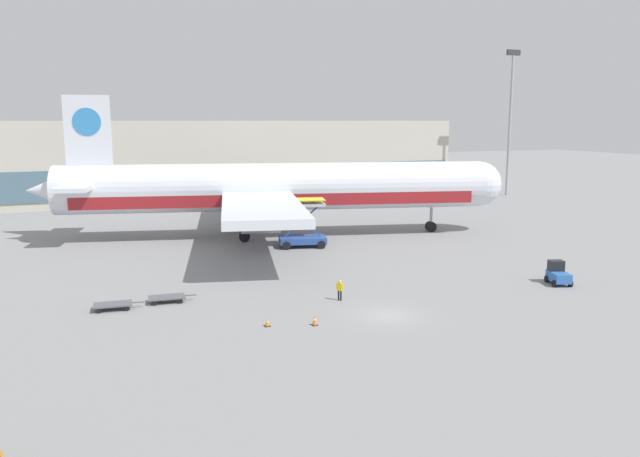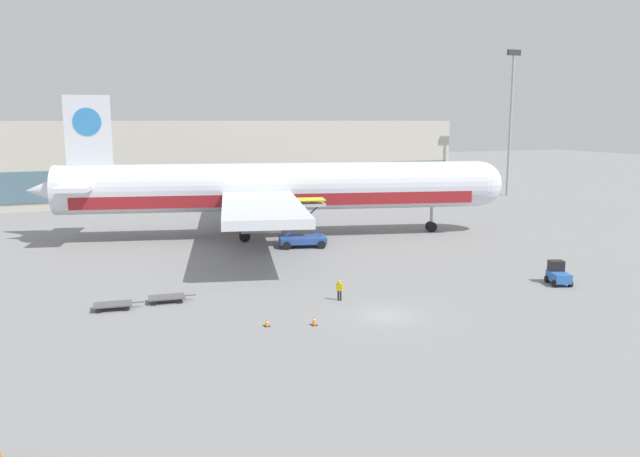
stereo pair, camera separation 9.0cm
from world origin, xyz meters
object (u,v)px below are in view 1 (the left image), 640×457
(baggage_dolly_second, at_px, (167,297))
(traffic_cone_near, at_px, (267,323))
(traffic_cone_far, at_px, (315,320))
(light_mast, at_px, (510,114))
(scissor_lift_loader, at_px, (302,229))
(baggage_tug_foreground, at_px, (558,274))
(airplane_main, at_px, (271,189))
(baggage_dolly_lead, at_px, (113,305))
(ground_crew_near, at_px, (340,288))

(baggage_dolly_second, relative_size, traffic_cone_near, 6.88)
(traffic_cone_near, relative_size, traffic_cone_far, 0.76)
(baggage_dolly_second, bearing_deg, light_mast, 39.26)
(scissor_lift_loader, height_order, traffic_cone_near, scissor_lift_loader)
(baggage_tug_foreground, relative_size, traffic_cone_near, 5.04)
(airplane_main, relative_size, baggage_tug_foreground, 20.76)
(light_mast, bearing_deg, scissor_lift_loader, -149.43)
(baggage_tug_foreground, bearing_deg, traffic_cone_far, 113.96)
(airplane_main, bearing_deg, baggage_dolly_second, -110.30)
(scissor_lift_loader, xyz_separation_m, baggage_dolly_lead, (-21.63, -17.02, -1.68))
(light_mast, relative_size, airplane_main, 0.47)
(scissor_lift_loader, xyz_separation_m, baggage_dolly_second, (-17.55, -16.57, -1.68))
(airplane_main, height_order, baggage_tug_foreground, airplane_main)
(scissor_lift_loader, distance_m, baggage_dolly_lead, 27.58)
(scissor_lift_loader, relative_size, baggage_tug_foreground, 2.09)
(light_mast, xyz_separation_m, baggage_dolly_second, (-70.82, -48.04, -14.95))
(ground_crew_near, xyz_separation_m, traffic_cone_near, (-7.23, -3.91, -0.71))
(scissor_lift_loader, bearing_deg, baggage_tug_foreground, -44.12)
(ground_crew_near, bearing_deg, traffic_cone_far, -84.96)
(scissor_lift_loader, distance_m, traffic_cone_far, 27.61)
(baggage_tug_foreground, xyz_separation_m, traffic_cone_far, (-23.84, -2.40, -0.52))
(baggage_dolly_second, xyz_separation_m, ground_crew_near, (12.83, -4.61, 0.59))
(baggage_tug_foreground, distance_m, baggage_dolly_lead, 37.26)
(airplane_main, distance_m, scissor_lift_loader, 8.64)
(light_mast, height_order, baggage_dolly_lead, light_mast)
(light_mast, relative_size, scissor_lift_loader, 4.67)
(baggage_dolly_lead, height_order, ground_crew_near, ground_crew_near)
(light_mast, height_order, baggage_dolly_second, light_mast)
(baggage_dolly_second, xyz_separation_m, traffic_cone_near, (5.60, -8.51, -0.12))
(airplane_main, relative_size, baggage_dolly_lead, 15.22)
(baggage_tug_foreground, xyz_separation_m, baggage_dolly_lead, (-36.66, 6.69, -0.49))
(baggage_dolly_lead, xyz_separation_m, traffic_cone_far, (12.82, -9.09, -0.04))
(light_mast, bearing_deg, baggage_tug_foreground, -124.73)
(ground_crew_near, xyz_separation_m, traffic_cone_far, (-4.09, -4.93, -0.63))
(scissor_lift_loader, distance_m, baggage_dolly_second, 24.19)
(baggage_tug_foreground, bearing_deg, airplane_main, 45.70)
(traffic_cone_near, bearing_deg, baggage_dolly_lead, 140.23)
(airplane_main, xyz_separation_m, baggage_dolly_lead, (-20.33, -24.69, -5.45))
(traffic_cone_near, bearing_deg, scissor_lift_loader, 64.53)
(light_mast, bearing_deg, traffic_cone_far, -137.15)
(ground_crew_near, height_order, traffic_cone_near, ground_crew_near)
(airplane_main, height_order, baggage_dolly_lead, airplane_main)
(baggage_dolly_lead, xyz_separation_m, ground_crew_near, (16.91, -4.16, 0.59))
(traffic_cone_near, height_order, traffic_cone_far, traffic_cone_far)
(baggage_tug_foreground, bearing_deg, baggage_dolly_second, 95.85)
(light_mast, xyz_separation_m, traffic_cone_near, (-65.22, -56.55, -15.08))
(baggage_tug_foreground, bearing_deg, baggage_dolly_lead, 97.87)
(light_mast, distance_m, baggage_dolly_second, 86.87)
(scissor_lift_loader, height_order, ground_crew_near, scissor_lift_loader)
(scissor_lift_loader, distance_m, baggage_tug_foreground, 28.09)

